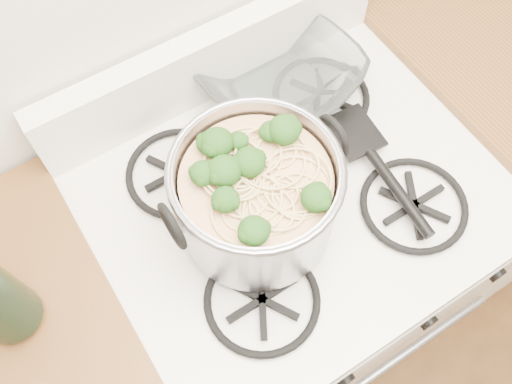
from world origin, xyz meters
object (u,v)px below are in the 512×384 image
at_px(gas_range, 284,275).
at_px(spatula, 354,130).
at_px(stock_pot, 256,197).
at_px(glass_bowl, 278,81).

relative_size(gas_range, spatula, 2.98).
bearing_deg(stock_pot, spatula, 11.77).
distance_m(gas_range, glass_bowl, 0.56).
relative_size(stock_pot, spatula, 1.02).
height_order(stock_pot, glass_bowl, stock_pot).
bearing_deg(gas_range, stock_pot, -170.22).
bearing_deg(spatula, gas_range, -161.83).
bearing_deg(glass_bowl, spatula, -71.38).
relative_size(gas_range, stock_pot, 2.93).
height_order(stock_pot, spatula, stock_pot).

